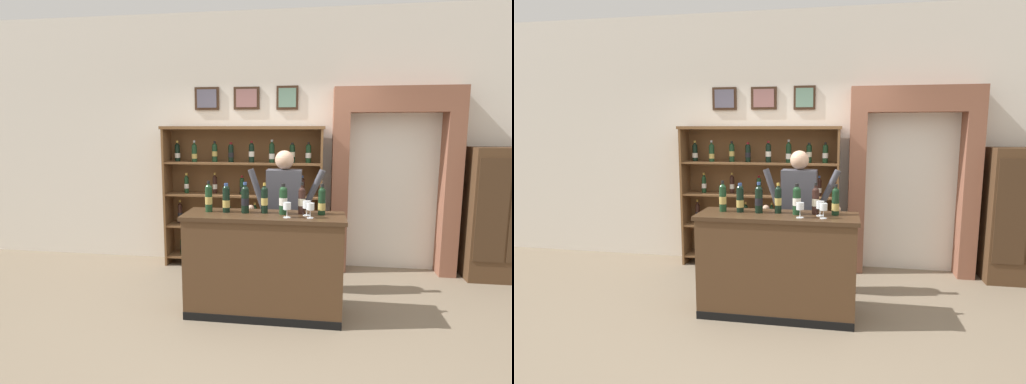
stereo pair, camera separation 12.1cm
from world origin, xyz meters
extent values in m
cube|color=#7A6B56|center=(0.00, 0.00, -0.01)|extent=(14.00, 14.00, 0.02)
cube|color=silver|center=(0.00, 1.74, 1.71)|extent=(12.00, 0.16, 3.41)
cube|color=#382316|center=(-0.98, 1.64, 2.28)|extent=(0.34, 0.02, 0.31)
cube|color=#575466|center=(-0.98, 1.63, 2.28)|extent=(0.27, 0.01, 0.25)
cube|color=#382316|center=(-0.43, 1.64, 2.28)|extent=(0.35, 0.02, 0.30)
cube|color=#8B5C5A|center=(-0.43, 1.63, 2.28)|extent=(0.28, 0.01, 0.24)
cube|color=#382316|center=(0.12, 1.64, 2.28)|extent=(0.29, 0.02, 0.31)
cube|color=slate|center=(0.12, 1.63, 2.28)|extent=(0.23, 0.01, 0.25)
cube|color=brown|center=(-1.51, 1.45, 0.95)|extent=(0.03, 0.34, 1.91)
cube|color=brown|center=(0.58, 1.45, 0.95)|extent=(0.03, 0.34, 1.91)
cube|color=brown|center=(-0.46, 1.61, 0.95)|extent=(2.12, 0.02, 1.91)
cube|color=brown|center=(-0.46, 1.45, 0.12)|extent=(2.06, 0.32, 0.02)
cylinder|color=#19381E|center=(-1.31, 1.44, 0.23)|extent=(0.07, 0.07, 0.19)
sphere|color=#19381E|center=(-1.31, 1.44, 0.33)|extent=(0.07, 0.07, 0.07)
cylinder|color=#19381E|center=(-1.31, 1.44, 0.35)|extent=(0.03, 0.03, 0.06)
cylinder|color=navy|center=(-1.31, 1.44, 0.37)|extent=(0.03, 0.03, 0.03)
cylinder|color=black|center=(-1.31, 1.44, 0.24)|extent=(0.07, 0.07, 0.06)
cylinder|color=black|center=(-1.03, 1.46, 0.22)|extent=(0.07, 0.07, 0.18)
sphere|color=black|center=(-1.03, 1.46, 0.32)|extent=(0.07, 0.07, 0.07)
cylinder|color=black|center=(-1.03, 1.46, 0.34)|extent=(0.03, 0.03, 0.06)
cylinder|color=black|center=(-1.03, 1.46, 0.36)|extent=(0.04, 0.04, 0.03)
cylinder|color=beige|center=(-1.03, 1.46, 0.22)|extent=(0.07, 0.07, 0.06)
cylinder|color=#19381E|center=(-0.72, 1.41, 0.23)|extent=(0.07, 0.07, 0.20)
sphere|color=#19381E|center=(-0.72, 1.41, 0.34)|extent=(0.07, 0.07, 0.07)
cylinder|color=#19381E|center=(-0.72, 1.41, 0.37)|extent=(0.03, 0.03, 0.07)
cylinder|color=#99999E|center=(-0.72, 1.41, 0.39)|extent=(0.03, 0.03, 0.03)
cylinder|color=silver|center=(-0.72, 1.41, 0.22)|extent=(0.07, 0.07, 0.06)
cylinder|color=black|center=(-0.49, 1.47, 0.23)|extent=(0.07, 0.07, 0.19)
sphere|color=black|center=(-0.49, 1.47, 0.33)|extent=(0.07, 0.07, 0.07)
cylinder|color=black|center=(-0.49, 1.47, 0.36)|extent=(0.03, 0.03, 0.06)
cylinder|color=black|center=(-0.49, 1.47, 0.38)|extent=(0.03, 0.03, 0.03)
cylinder|color=tan|center=(-0.49, 1.47, 0.21)|extent=(0.07, 0.07, 0.06)
cylinder|color=black|center=(-0.19, 1.47, 0.23)|extent=(0.07, 0.07, 0.20)
sphere|color=black|center=(-0.19, 1.47, 0.33)|extent=(0.07, 0.07, 0.07)
cylinder|color=black|center=(-0.19, 1.47, 0.36)|extent=(0.03, 0.03, 0.07)
cylinder|color=maroon|center=(-0.19, 1.47, 0.39)|extent=(0.03, 0.03, 0.03)
cylinder|color=tan|center=(-0.19, 1.47, 0.24)|extent=(0.07, 0.07, 0.06)
cylinder|color=black|center=(0.13, 1.42, 0.23)|extent=(0.07, 0.07, 0.20)
sphere|color=black|center=(0.13, 1.42, 0.34)|extent=(0.07, 0.07, 0.07)
cylinder|color=black|center=(0.13, 1.42, 0.37)|extent=(0.02, 0.02, 0.08)
cylinder|color=black|center=(0.13, 1.42, 0.41)|extent=(0.03, 0.03, 0.03)
cylinder|color=black|center=(0.13, 1.42, 0.22)|extent=(0.07, 0.07, 0.06)
cylinder|color=black|center=(0.41, 1.41, 0.23)|extent=(0.07, 0.07, 0.20)
sphere|color=black|center=(0.41, 1.41, 0.34)|extent=(0.07, 0.07, 0.07)
cylinder|color=black|center=(0.41, 1.41, 0.37)|extent=(0.03, 0.03, 0.08)
cylinder|color=#99999E|center=(0.41, 1.41, 0.40)|extent=(0.03, 0.03, 0.03)
cylinder|color=silver|center=(0.41, 1.41, 0.21)|extent=(0.07, 0.07, 0.06)
cube|color=brown|center=(-0.46, 1.45, 0.55)|extent=(2.06, 0.32, 0.02)
cylinder|color=black|center=(-1.35, 1.47, 0.69)|extent=(0.06, 0.06, 0.24)
sphere|color=black|center=(-1.35, 1.47, 0.81)|extent=(0.06, 0.06, 0.06)
cylinder|color=black|center=(-1.35, 1.47, 0.85)|extent=(0.03, 0.03, 0.08)
cylinder|color=#B79338|center=(-1.35, 1.47, 0.88)|extent=(0.03, 0.03, 0.03)
cylinder|color=black|center=(-1.35, 1.47, 0.68)|extent=(0.06, 0.06, 0.08)
cylinder|color=#19381E|center=(-0.95, 1.44, 0.69)|extent=(0.06, 0.06, 0.24)
sphere|color=#19381E|center=(-0.95, 1.44, 0.81)|extent=(0.06, 0.06, 0.06)
cylinder|color=#19381E|center=(-0.95, 1.44, 0.85)|extent=(0.03, 0.03, 0.07)
cylinder|color=navy|center=(-0.95, 1.44, 0.87)|extent=(0.03, 0.03, 0.03)
cylinder|color=beige|center=(-0.95, 1.44, 0.68)|extent=(0.06, 0.06, 0.08)
cylinder|color=black|center=(-0.65, 1.46, 0.69)|extent=(0.06, 0.06, 0.25)
sphere|color=black|center=(-0.65, 1.46, 0.82)|extent=(0.06, 0.06, 0.06)
cylinder|color=black|center=(-0.65, 1.46, 0.85)|extent=(0.02, 0.02, 0.07)
cylinder|color=#B79338|center=(-0.65, 1.46, 0.87)|extent=(0.03, 0.03, 0.03)
cylinder|color=black|center=(-0.65, 1.46, 0.67)|extent=(0.06, 0.06, 0.08)
cylinder|color=#19381E|center=(-0.29, 1.42, 0.69)|extent=(0.06, 0.06, 0.24)
sphere|color=#19381E|center=(-0.29, 1.42, 0.82)|extent=(0.06, 0.06, 0.06)
cylinder|color=#19381E|center=(-0.29, 1.42, 0.85)|extent=(0.03, 0.03, 0.08)
cylinder|color=#B79338|center=(-0.29, 1.42, 0.88)|extent=(0.03, 0.03, 0.03)
cylinder|color=silver|center=(-0.29, 1.42, 0.68)|extent=(0.06, 0.06, 0.08)
cylinder|color=black|center=(0.03, 1.43, 0.69)|extent=(0.06, 0.06, 0.25)
sphere|color=black|center=(0.03, 1.43, 0.82)|extent=(0.06, 0.06, 0.06)
cylinder|color=black|center=(0.03, 1.43, 0.86)|extent=(0.03, 0.03, 0.07)
cylinder|color=navy|center=(0.03, 1.43, 0.88)|extent=(0.03, 0.03, 0.03)
cylinder|color=tan|center=(0.03, 1.43, 0.70)|extent=(0.06, 0.06, 0.08)
cylinder|color=black|center=(0.37, 1.42, 0.69)|extent=(0.06, 0.06, 0.25)
sphere|color=black|center=(0.37, 1.42, 0.82)|extent=(0.06, 0.06, 0.06)
cylinder|color=black|center=(0.37, 1.42, 0.86)|extent=(0.03, 0.03, 0.08)
cylinder|color=navy|center=(0.37, 1.42, 0.89)|extent=(0.03, 0.03, 0.03)
cylinder|color=tan|center=(0.37, 1.42, 0.66)|extent=(0.06, 0.06, 0.08)
cube|color=brown|center=(-0.46, 1.45, 0.99)|extent=(2.06, 0.32, 0.03)
cylinder|color=#19381E|center=(-1.24, 1.46, 1.10)|extent=(0.06, 0.06, 0.19)
sphere|color=#19381E|center=(-1.24, 1.46, 1.20)|extent=(0.06, 0.06, 0.06)
cylinder|color=#19381E|center=(-1.24, 1.46, 1.23)|extent=(0.03, 0.03, 0.08)
cylinder|color=#B79338|center=(-1.24, 1.46, 1.26)|extent=(0.03, 0.03, 0.03)
cylinder|color=silver|center=(-1.24, 1.46, 1.10)|extent=(0.06, 0.06, 0.06)
cylinder|color=black|center=(-0.85, 1.49, 1.10)|extent=(0.06, 0.06, 0.20)
sphere|color=black|center=(-0.85, 1.49, 1.21)|extent=(0.06, 0.06, 0.06)
cylinder|color=black|center=(-0.85, 1.49, 1.24)|extent=(0.02, 0.02, 0.07)
cylinder|color=#B79338|center=(-0.85, 1.49, 1.27)|extent=(0.03, 0.03, 0.03)
cylinder|color=silver|center=(-0.85, 1.49, 1.09)|extent=(0.06, 0.06, 0.06)
cylinder|color=#19381E|center=(-0.47, 1.46, 1.10)|extent=(0.06, 0.06, 0.19)
sphere|color=#19381E|center=(-0.47, 1.46, 1.20)|extent=(0.06, 0.06, 0.06)
cylinder|color=#19381E|center=(-0.47, 1.46, 1.22)|extent=(0.03, 0.03, 0.06)
cylinder|color=maroon|center=(-0.47, 1.46, 1.24)|extent=(0.03, 0.03, 0.03)
cylinder|color=black|center=(-0.47, 1.46, 1.07)|extent=(0.06, 0.06, 0.06)
cylinder|color=black|center=(-0.06, 1.46, 1.10)|extent=(0.06, 0.06, 0.19)
sphere|color=black|center=(-0.06, 1.46, 1.20)|extent=(0.06, 0.06, 0.06)
cylinder|color=black|center=(-0.06, 1.46, 1.23)|extent=(0.03, 0.03, 0.07)
cylinder|color=#99999E|center=(-0.06, 1.46, 1.26)|extent=(0.03, 0.03, 0.03)
cylinder|color=silver|center=(-0.06, 1.46, 1.10)|extent=(0.06, 0.06, 0.06)
cylinder|color=black|center=(0.34, 1.45, 1.10)|extent=(0.06, 0.06, 0.20)
sphere|color=black|center=(0.34, 1.45, 1.20)|extent=(0.06, 0.06, 0.06)
cylinder|color=black|center=(0.34, 1.45, 1.23)|extent=(0.03, 0.03, 0.07)
cylinder|color=navy|center=(0.34, 1.45, 1.25)|extent=(0.03, 0.03, 0.03)
cylinder|color=silver|center=(0.34, 1.45, 1.07)|extent=(0.06, 0.06, 0.06)
cube|color=brown|center=(-0.46, 1.45, 1.42)|extent=(2.06, 0.32, 0.02)
cylinder|color=black|center=(-1.37, 1.48, 1.53)|extent=(0.07, 0.07, 0.20)
sphere|color=black|center=(-1.37, 1.48, 1.64)|extent=(0.07, 0.07, 0.07)
cylinder|color=black|center=(-1.37, 1.48, 1.67)|extent=(0.03, 0.03, 0.08)
cylinder|color=#B79338|center=(-1.37, 1.48, 1.70)|extent=(0.03, 0.03, 0.03)
cylinder|color=silver|center=(-1.37, 1.48, 1.51)|extent=(0.07, 0.07, 0.06)
cylinder|color=#19381E|center=(-1.11, 1.41, 1.53)|extent=(0.07, 0.07, 0.20)
sphere|color=#19381E|center=(-1.11, 1.41, 1.64)|extent=(0.07, 0.07, 0.07)
cylinder|color=#19381E|center=(-1.11, 1.41, 1.68)|extent=(0.03, 0.03, 0.08)
cylinder|color=#99999E|center=(-1.11, 1.41, 1.71)|extent=(0.03, 0.03, 0.03)
cylinder|color=tan|center=(-1.11, 1.41, 1.51)|extent=(0.07, 0.07, 0.06)
cylinder|color=#19381E|center=(-0.84, 1.46, 1.54)|extent=(0.07, 0.07, 0.21)
sphere|color=#19381E|center=(-0.84, 1.46, 1.65)|extent=(0.07, 0.07, 0.07)
cylinder|color=#19381E|center=(-0.84, 1.46, 1.67)|extent=(0.03, 0.03, 0.07)
cylinder|color=black|center=(-0.84, 1.46, 1.70)|extent=(0.03, 0.03, 0.03)
cylinder|color=tan|center=(-0.84, 1.46, 1.54)|extent=(0.07, 0.07, 0.07)
cylinder|color=black|center=(-0.61, 1.44, 1.53)|extent=(0.07, 0.07, 0.20)
sphere|color=black|center=(-0.61, 1.44, 1.64)|extent=(0.07, 0.07, 0.07)
cylinder|color=black|center=(-0.61, 1.44, 1.66)|extent=(0.03, 0.03, 0.06)
cylinder|color=maroon|center=(-0.61, 1.44, 1.68)|extent=(0.04, 0.04, 0.03)
cylinder|color=black|center=(-0.61, 1.44, 1.53)|extent=(0.07, 0.07, 0.06)
cylinder|color=black|center=(-0.33, 1.41, 1.54)|extent=(0.07, 0.07, 0.21)
sphere|color=black|center=(-0.33, 1.41, 1.65)|extent=(0.07, 0.07, 0.07)
cylinder|color=black|center=(-0.33, 1.41, 1.68)|extent=(0.03, 0.03, 0.07)
cylinder|color=maroon|center=(-0.33, 1.41, 1.71)|extent=(0.03, 0.03, 0.03)
cylinder|color=silver|center=(-0.33, 1.41, 1.55)|extent=(0.07, 0.07, 0.07)
cylinder|color=black|center=(-0.06, 1.42, 1.54)|extent=(0.07, 0.07, 0.22)
sphere|color=black|center=(-0.06, 1.42, 1.66)|extent=(0.07, 0.07, 0.07)
cylinder|color=black|center=(-0.06, 1.42, 1.69)|extent=(0.03, 0.03, 0.08)
cylinder|color=#99999E|center=(-0.06, 1.42, 1.72)|extent=(0.03, 0.03, 0.03)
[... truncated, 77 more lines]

